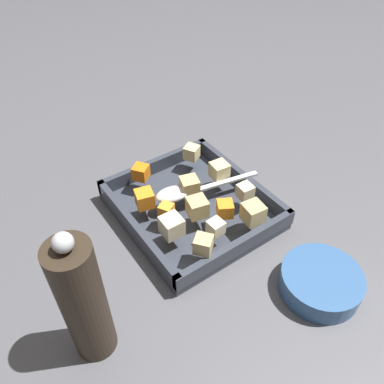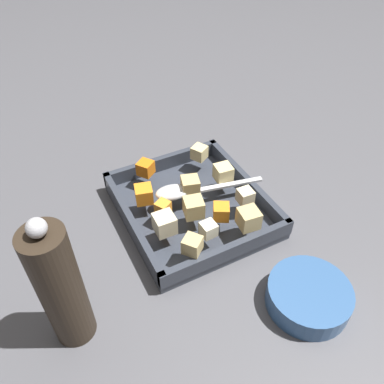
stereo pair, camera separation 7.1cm
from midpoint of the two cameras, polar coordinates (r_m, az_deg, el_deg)
The scene contains 18 objects.
ground_plane at distance 0.75m, azimuth 1.36°, elevation -3.66°, with size 4.00×4.00×0.00m, color #4C4C51.
baking_dish at distance 0.74m, azimuth 2.75°, elevation -2.53°, with size 0.28×0.26×0.05m.
carrot_chunk_mid_right at distance 0.67m, azimuth 7.34°, elevation -3.06°, with size 0.03×0.03×0.03m, color orange.
carrot_chunk_corner_se at distance 0.68m, azimuth -1.33°, elevation -2.43°, with size 0.02×0.02×0.02m, color orange.
carrot_chunk_heap_side at distance 0.76m, azimuth -4.22°, elevation 3.42°, with size 0.03×0.03×0.03m, color orange.
carrot_chunk_far_left at distance 0.70m, azimuth -4.24°, elevation -0.46°, with size 0.03×0.03×0.03m, color orange.
potato_chunk_back_center at distance 0.62m, azimuth 3.37°, elevation -7.96°, with size 0.03×0.03×0.03m, color tan.
potato_chunk_near_left at distance 0.80m, azimuth 3.64°, elevation 5.72°, with size 0.03×0.03×0.03m, color #E0CC89.
potato_chunk_near_right at distance 0.71m, azimuth 10.71°, elevation -0.73°, with size 0.03×0.03×0.03m, color beige.
potato_chunk_rim_edge at distance 0.72m, azimuth 2.59°, elevation 0.81°, with size 0.03×0.03×0.03m, color tan.
potato_chunk_under_handle at distance 0.75m, azimuth 7.34°, elevation 2.70°, with size 0.03×0.03×0.03m, color #E0CC89.
potato_chunk_far_right at distance 0.65m, azimuth 5.62°, elevation -5.63°, with size 0.02×0.02×0.02m, color beige.
potato_chunk_front_center at distance 0.65m, azimuth -0.91°, elevation -4.83°, with size 0.03×0.03×0.03m, color beige.
potato_chunk_heap_top at distance 0.67m, azimuth 11.39°, elevation -3.99°, with size 0.03×0.03×0.03m, color tan.
potato_chunk_mid_left at distance 0.67m, azimuth 3.13°, elevation -2.48°, with size 0.03×0.03×0.03m, color tan.
serving_spoon at distance 0.71m, azimuth 0.99°, elevation -0.04°, with size 0.07×0.21×0.02m.
pepper_mill at distance 0.53m, azimuth -15.14°, elevation -13.68°, with size 0.06×0.06×0.23m.
small_prep_bowl at distance 0.65m, azimuth 19.92°, elevation -14.42°, with size 0.13×0.13×0.04m, color #33598C.
Camera 2 is at (0.47, -0.22, 0.54)m, focal length 36.19 mm.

